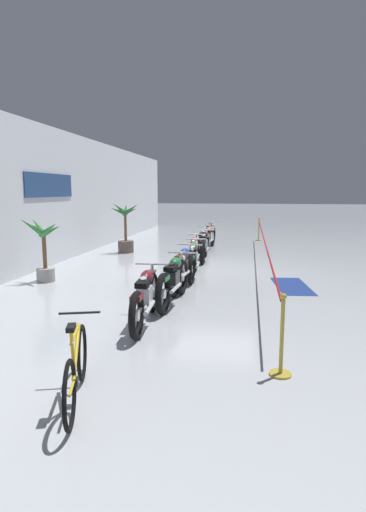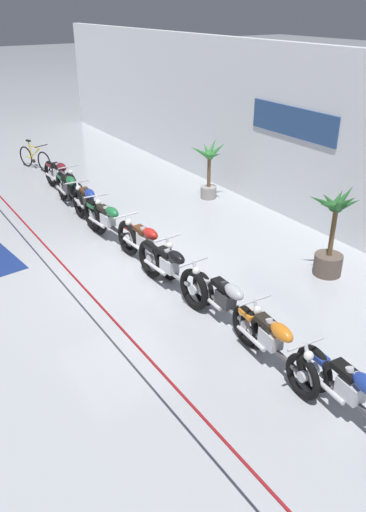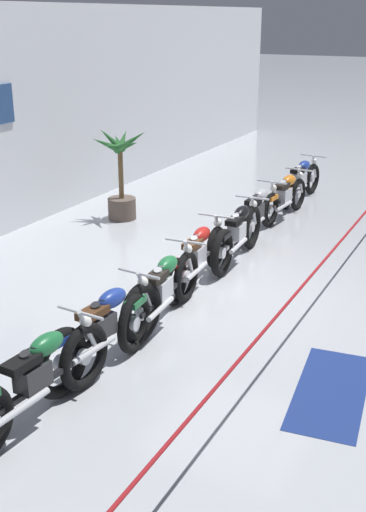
{
  "view_description": "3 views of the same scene",
  "coord_description": "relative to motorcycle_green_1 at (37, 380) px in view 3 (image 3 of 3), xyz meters",
  "views": [
    {
      "loc": [
        -11.75,
        -0.98,
        2.28
      ],
      "look_at": [
        -1.33,
        0.76,
        0.55
      ],
      "focal_mm": 28.0,
      "sensor_mm": 36.0,
      "label": 1
    },
    {
      "loc": [
        8.4,
        -3.86,
        5.05
      ],
      "look_at": [
        1.12,
        0.86,
        0.6
      ],
      "focal_mm": 35.0,
      "sensor_mm": 36.0,
      "label": 2
    },
    {
      "loc": [
        -8.33,
        -3.39,
        3.97
      ],
      "look_at": [
        -1.06,
        0.33,
        0.89
      ],
      "focal_mm": 45.0,
      "sensor_mm": 36.0,
      "label": 3
    }
  ],
  "objects": [
    {
      "name": "stanchion_far_left",
      "position": [
        2.44,
        -1.93,
        0.28
      ],
      "size": [
        13.69,
        0.28,
        1.05
      ],
      "color": "gold",
      "rests_on": "ground"
    },
    {
      "name": "motorcycle_orange_7",
      "position": [
        8.0,
        0.07,
        -0.02
      ],
      "size": [
        2.11,
        0.62,
        0.92
      ],
      "color": "black",
      "rests_on": "ground"
    },
    {
      "name": "motorcycle_silver_6",
      "position": [
        6.72,
        0.19,
        -0.02
      ],
      "size": [
        2.15,
        0.62,
        0.9
      ],
      "color": "black",
      "rests_on": "ground"
    },
    {
      "name": "potted_palm_left_of_row",
      "position": [
        6.4,
        3.04,
        0.33
      ],
      "size": [
        0.9,
        0.98,
        1.89
      ],
      "color": "brown",
      "rests_on": "ground"
    },
    {
      "name": "motorcycle_green_3",
      "position": [
        2.55,
        -0.05,
        -0.0
      ],
      "size": [
        2.42,
        0.62,
        0.96
      ],
      "color": "black",
      "rests_on": "ground"
    },
    {
      "name": "ground_plane",
      "position": [
        3.97,
        -0.51,
        -0.48
      ],
      "size": [
        120.0,
        120.0,
        0.0
      ],
      "primitive_type": "plane",
      "color": "#B2B7BC"
    },
    {
      "name": "motorcycle_blue_8",
      "position": [
        9.41,
        0.18,
        -0.02
      ],
      "size": [
        2.19,
        0.62,
        0.93
      ],
      "color": "black",
      "rests_on": "ground"
    },
    {
      "name": "motorcycle_blue_2",
      "position": [
        1.23,
        0.01,
        0.0
      ],
      "size": [
        2.31,
        0.62,
        0.98
      ],
      "color": "black",
      "rests_on": "ground"
    },
    {
      "name": "motorcycle_black_5",
      "position": [
        5.24,
        -0.03,
        -0.0
      ],
      "size": [
        2.26,
        0.62,
        0.97
      ],
      "color": "black",
      "rests_on": "ground"
    },
    {
      "name": "floor_banner",
      "position": [
        1.93,
        -2.55,
        -0.48
      ],
      "size": [
        1.92,
        0.97,
        0.01
      ],
      "primitive_type": "cube",
      "rotation": [
        0.0,
        0.0,
        0.11
      ],
      "color": "navy",
      "rests_on": "ground"
    },
    {
      "name": "motorcycle_green_1",
      "position": [
        0.0,
        0.0,
        0.0
      ],
      "size": [
        2.29,
        0.62,
        0.97
      ],
      "color": "black",
      "rests_on": "ground"
    },
    {
      "name": "motorcycle_red_4",
      "position": [
        3.99,
        0.13,
        -0.02
      ],
      "size": [
        2.32,
        0.62,
        0.93
      ],
      "color": "black",
      "rests_on": "ground"
    }
  ]
}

